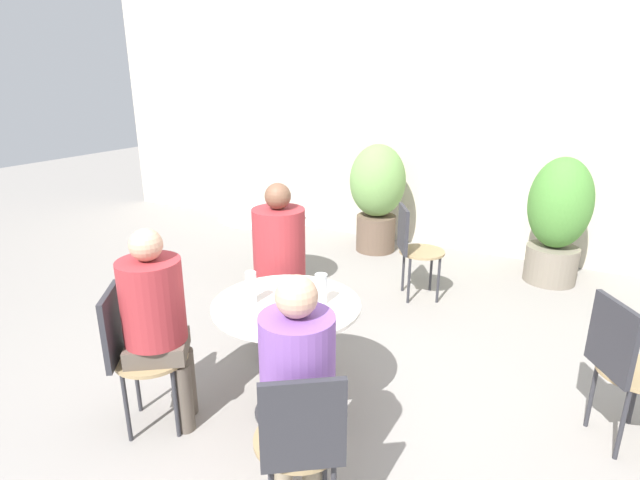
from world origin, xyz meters
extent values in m
plane|color=gray|center=(0.00, 0.00, 0.00)|extent=(20.00, 20.00, 0.00)
cube|color=beige|center=(0.00, 3.61, 1.50)|extent=(10.00, 0.06, 3.00)
cylinder|color=#2D2D33|center=(-0.25, 0.17, 0.01)|extent=(0.41, 0.41, 0.01)
cylinder|color=#2D2D33|center=(-0.25, 0.17, 0.36)|extent=(0.06, 0.06, 0.68)
cylinder|color=silver|center=(-0.25, 0.17, 0.71)|extent=(0.83, 0.83, 0.02)
cylinder|color=#2D2D33|center=(-1.39, 1.63, 0.01)|extent=(0.41, 0.41, 0.01)
cylinder|color=#2D2D33|center=(-1.39, 1.63, 0.36)|extent=(0.06, 0.06, 0.68)
cylinder|color=silver|center=(-1.39, 1.63, 0.71)|extent=(0.78, 0.78, 0.02)
cylinder|color=#997F56|center=(-0.68, 0.79, 0.43)|extent=(0.40, 0.40, 0.02)
cylinder|color=#2D2D33|center=(-0.65, 0.97, 0.21)|extent=(0.02, 0.02, 0.42)
cylinder|color=#2D2D33|center=(-0.86, 0.82, 0.21)|extent=(0.02, 0.02, 0.42)
cylinder|color=#2D2D33|center=(-0.50, 0.76, 0.21)|extent=(0.02, 0.02, 0.42)
cylinder|color=#2D2D33|center=(-0.71, 0.61, 0.21)|extent=(0.02, 0.02, 0.42)
cube|color=#2D2D33|center=(-0.79, 0.93, 0.64)|extent=(0.29, 0.22, 0.40)
cylinder|color=#997F56|center=(-0.86, -0.26, 0.43)|extent=(0.40, 0.40, 0.02)
cylinder|color=#2D2D33|center=(-1.04, -0.23, 0.21)|extent=(0.02, 0.02, 0.42)
cylinder|color=#2D2D33|center=(-0.89, -0.44, 0.21)|extent=(0.02, 0.02, 0.42)
cylinder|color=#2D2D33|center=(-0.83, -0.08, 0.21)|extent=(0.02, 0.02, 0.42)
cylinder|color=#2D2D33|center=(-0.68, -0.29, 0.21)|extent=(0.02, 0.02, 0.42)
cube|color=#2D2D33|center=(-1.01, -0.37, 0.64)|extent=(0.22, 0.29, 0.40)
cylinder|color=#997F56|center=(0.19, -0.44, 0.43)|extent=(0.40, 0.40, 0.02)
cylinder|color=#2D2D33|center=(0.01, -0.41, 0.21)|extent=(0.02, 0.02, 0.42)
cylinder|color=#2D2D33|center=(0.22, -0.26, 0.21)|extent=(0.02, 0.02, 0.42)
cube|color=#2D2D33|center=(0.29, -0.59, 0.64)|extent=(0.29, 0.22, 0.40)
cylinder|color=#997F56|center=(1.51, 0.82, 0.43)|extent=(0.40, 0.40, 0.02)
cylinder|color=#2D2D33|center=(1.33, 0.86, 0.21)|extent=(0.02, 0.02, 0.42)
cylinder|color=#2D2D33|center=(1.47, 0.64, 0.21)|extent=(0.02, 0.02, 0.42)
cylinder|color=#2D2D33|center=(1.54, 1.00, 0.21)|extent=(0.02, 0.02, 0.42)
cube|color=#2D2D33|center=(1.36, 0.73, 0.64)|extent=(0.21, 0.30, 0.40)
cylinder|color=#997F56|center=(-0.05, 2.13, 0.43)|extent=(0.40, 0.40, 0.02)
cylinder|color=#2D2D33|center=(-0.22, 2.18, 0.21)|extent=(0.02, 0.02, 0.42)
cylinder|color=#2D2D33|center=(-0.10, 1.95, 0.21)|extent=(0.02, 0.02, 0.42)
cylinder|color=#2D2D33|center=(0.00, 2.30, 0.21)|extent=(0.02, 0.02, 0.42)
cylinder|color=#2D2D33|center=(0.13, 2.08, 0.21)|extent=(0.02, 0.02, 0.42)
cube|color=#2D2D33|center=(-0.20, 2.04, 0.64)|extent=(0.19, 0.31, 0.40)
cylinder|color=gray|center=(-0.65, 0.60, 0.21)|extent=(0.11, 0.11, 0.42)
cylinder|color=gray|center=(-0.52, 0.69, 0.21)|extent=(0.11, 0.11, 0.42)
cube|color=gray|center=(-0.66, 0.75, 0.50)|extent=(0.45, 0.45, 0.11)
cylinder|color=#9E2D33|center=(-0.66, 0.75, 0.81)|extent=(0.36, 0.36, 0.52)
sphere|color=brown|center=(-0.66, 0.75, 1.15)|extent=(0.18, 0.18, 0.18)
cylinder|color=brown|center=(-0.68, -0.23, 0.21)|extent=(0.10, 0.10, 0.42)
cylinder|color=brown|center=(-0.77, -0.11, 0.21)|extent=(0.10, 0.10, 0.42)
cube|color=brown|center=(-0.83, -0.24, 0.49)|extent=(0.42, 0.42, 0.10)
cylinder|color=#9E2D33|center=(-0.83, -0.24, 0.77)|extent=(0.33, 0.33, 0.46)
sphere|color=tan|center=(-0.83, -0.24, 1.09)|extent=(0.17, 0.17, 0.17)
cylinder|color=gray|center=(0.15, -0.27, 0.21)|extent=(0.10, 0.10, 0.42)
cylinder|color=gray|center=(0.04, -0.35, 0.21)|extent=(0.10, 0.10, 0.42)
cube|color=gray|center=(0.16, -0.41, 0.49)|extent=(0.39, 0.40, 0.10)
cylinder|color=#7A4C9E|center=(0.16, -0.41, 0.77)|extent=(0.32, 0.32, 0.46)
sphere|color=tan|center=(0.16, -0.41, 1.08)|extent=(0.18, 0.18, 0.18)
cylinder|color=silver|center=(-0.08, 0.26, 0.80)|extent=(0.07, 0.07, 0.17)
cylinder|color=silver|center=(-0.42, 0.09, 0.81)|extent=(0.06, 0.06, 0.18)
cylinder|color=brown|center=(-0.87, 3.12, 0.20)|extent=(0.44, 0.44, 0.41)
ellipsoid|color=#709E51|center=(-0.87, 3.12, 0.81)|extent=(0.61, 0.61, 0.80)
cylinder|color=slate|center=(0.96, 3.07, 0.18)|extent=(0.48, 0.48, 0.35)
ellipsoid|color=#4C8938|center=(0.96, 3.07, 0.78)|extent=(0.57, 0.57, 0.86)
camera|label=1|loc=(1.09, -1.96, 1.92)|focal=28.00mm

